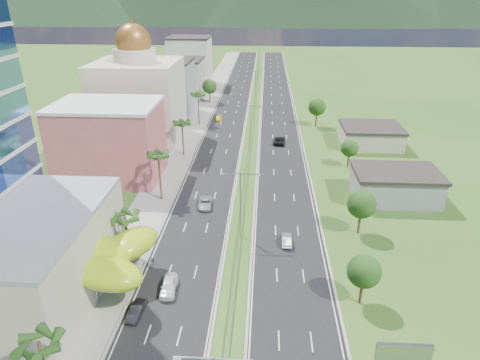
# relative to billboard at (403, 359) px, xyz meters

# --- Properties ---
(ground) EXTENTS (500.00, 500.00, 0.00)m
(ground) POSITION_rel_billboard_xyz_m (-17.00, 18.00, -4.42)
(ground) COLOR #2D5119
(ground) RESTS_ON ground
(road_left) EXTENTS (11.00, 260.00, 0.04)m
(road_left) POSITION_rel_billboard_xyz_m (-24.50, 108.00, -4.40)
(road_left) COLOR black
(road_left) RESTS_ON ground
(road_right) EXTENTS (11.00, 260.00, 0.04)m
(road_right) POSITION_rel_billboard_xyz_m (-9.50, 108.00, -4.40)
(road_right) COLOR black
(road_right) RESTS_ON ground
(sidewalk_left) EXTENTS (7.00, 260.00, 0.12)m
(sidewalk_left) POSITION_rel_billboard_xyz_m (-34.00, 108.00, -4.36)
(sidewalk_left) COLOR gray
(sidewalk_left) RESTS_ON ground
(median_guardrail) EXTENTS (0.10, 216.06, 0.76)m
(median_guardrail) POSITION_rel_billboard_xyz_m (-17.00, 89.99, -3.80)
(median_guardrail) COLOR gray
(median_guardrail) RESTS_ON ground
(streetlight_median_b) EXTENTS (6.04, 0.25, 11.00)m
(streetlight_median_b) POSITION_rel_billboard_xyz_m (-17.00, 28.00, 2.33)
(streetlight_median_b) COLOR gray
(streetlight_median_b) RESTS_ON ground
(streetlight_median_c) EXTENTS (6.04, 0.25, 11.00)m
(streetlight_median_c) POSITION_rel_billboard_xyz_m (-17.00, 68.00, 2.33)
(streetlight_median_c) COLOR gray
(streetlight_median_c) RESTS_ON ground
(streetlight_median_d) EXTENTS (6.04, 0.25, 11.00)m
(streetlight_median_d) POSITION_rel_billboard_xyz_m (-17.00, 113.00, 2.33)
(streetlight_median_d) COLOR gray
(streetlight_median_d) RESTS_ON ground
(streetlight_median_e) EXTENTS (6.04, 0.25, 11.00)m
(streetlight_median_e) POSITION_rel_billboard_xyz_m (-17.00, 158.00, 2.33)
(streetlight_median_e) COLOR gray
(streetlight_median_e) RESTS_ON ground
(lime_canopy) EXTENTS (18.00, 15.00, 7.40)m
(lime_canopy) POSITION_rel_billboard_xyz_m (-37.00, 14.00, 0.57)
(lime_canopy) COLOR #94BB12
(lime_canopy) RESTS_ON ground
(pink_shophouse) EXTENTS (20.00, 15.00, 15.00)m
(pink_shophouse) POSITION_rel_billboard_xyz_m (-45.00, 50.00, 3.08)
(pink_shophouse) COLOR #B44953
(pink_shophouse) RESTS_ON ground
(domed_building) EXTENTS (20.00, 20.00, 28.70)m
(domed_building) POSITION_rel_billboard_xyz_m (-45.00, 73.00, 6.93)
(domed_building) COLOR beige
(domed_building) RESTS_ON ground
(midrise_grey) EXTENTS (16.00, 15.00, 16.00)m
(midrise_grey) POSITION_rel_billboard_xyz_m (-44.00, 98.00, 3.58)
(midrise_grey) COLOR gray
(midrise_grey) RESTS_ON ground
(midrise_beige) EXTENTS (16.00, 15.00, 13.00)m
(midrise_beige) POSITION_rel_billboard_xyz_m (-44.00, 120.00, 2.08)
(midrise_beige) COLOR #B5AD95
(midrise_beige) RESTS_ON ground
(midrise_white) EXTENTS (16.00, 15.00, 18.00)m
(midrise_white) POSITION_rel_billboard_xyz_m (-44.00, 143.00, 4.58)
(midrise_white) COLOR silver
(midrise_white) RESTS_ON ground
(billboard) EXTENTS (5.20, 0.35, 6.20)m
(billboard) POSITION_rel_billboard_xyz_m (0.00, 0.00, 0.00)
(billboard) COLOR gray
(billboard) RESTS_ON ground
(shed_near) EXTENTS (15.00, 10.00, 5.00)m
(shed_near) POSITION_rel_billboard_xyz_m (11.00, 43.00, -1.92)
(shed_near) COLOR gray
(shed_near) RESTS_ON ground
(shed_far) EXTENTS (14.00, 12.00, 4.40)m
(shed_far) POSITION_rel_billboard_xyz_m (13.00, 73.00, -2.22)
(shed_far) COLOR #B5AD95
(shed_far) RESTS_ON ground
(palm_tree_a) EXTENTS (3.60, 3.60, 9.10)m
(palm_tree_a) POSITION_rel_billboard_xyz_m (-32.50, -4.00, 3.60)
(palm_tree_a) COLOR #47301C
(palm_tree_a) RESTS_ON ground
(palm_tree_b) EXTENTS (3.60, 3.60, 8.10)m
(palm_tree_b) POSITION_rel_billboard_xyz_m (-32.50, 20.00, 2.64)
(palm_tree_b) COLOR #47301C
(palm_tree_b) RESTS_ON ground
(palm_tree_c) EXTENTS (3.60, 3.60, 9.60)m
(palm_tree_c) POSITION_rel_billboard_xyz_m (-32.50, 40.00, 4.08)
(palm_tree_c) COLOR #47301C
(palm_tree_c) RESTS_ON ground
(palm_tree_d) EXTENTS (3.60, 3.60, 8.60)m
(palm_tree_d) POSITION_rel_billboard_xyz_m (-32.50, 63.00, 3.12)
(palm_tree_d) COLOR #47301C
(palm_tree_d) RESTS_ON ground
(palm_tree_e) EXTENTS (3.60, 3.60, 9.40)m
(palm_tree_e) POSITION_rel_billboard_xyz_m (-32.50, 88.00, 3.89)
(palm_tree_e) COLOR #47301C
(palm_tree_e) RESTS_ON ground
(leafy_tree_lfar) EXTENTS (4.90, 4.90, 8.05)m
(leafy_tree_lfar) POSITION_rel_billboard_xyz_m (-32.50, 113.00, 1.16)
(leafy_tree_lfar) COLOR #47301C
(leafy_tree_lfar) RESTS_ON ground
(leafy_tree_ra) EXTENTS (4.20, 4.20, 6.90)m
(leafy_tree_ra) POSITION_rel_billboard_xyz_m (-1.00, 13.00, 0.35)
(leafy_tree_ra) COLOR #47301C
(leafy_tree_ra) RESTS_ON ground
(leafy_tree_rb) EXTENTS (4.55, 4.55, 7.47)m
(leafy_tree_rb) POSITION_rel_billboard_xyz_m (2.00, 30.00, 0.76)
(leafy_tree_rb) COLOR #47301C
(leafy_tree_rb) RESTS_ON ground
(leafy_tree_rc) EXTENTS (3.85, 3.85, 6.33)m
(leafy_tree_rc) POSITION_rel_billboard_xyz_m (5.00, 58.00, -0.05)
(leafy_tree_rc) COLOR #47301C
(leafy_tree_rc) RESTS_ON ground
(leafy_tree_rd) EXTENTS (4.90, 4.90, 8.05)m
(leafy_tree_rd) POSITION_rel_billboard_xyz_m (1.00, 88.00, 1.16)
(leafy_tree_rd) COLOR #47301C
(leafy_tree_rd) RESTS_ON ground
(mountain_ridge) EXTENTS (860.00, 140.00, 90.00)m
(mountain_ridge) POSITION_rel_billboard_xyz_m (43.00, 468.00, -4.42)
(mountain_ridge) COLOR black
(mountain_ridge) RESTS_ON ground
(car_white_near_left) EXTENTS (2.22, 4.95, 1.65)m
(car_white_near_left) POSITION_rel_billboard_xyz_m (-25.49, 13.76, -3.55)
(car_white_near_left) COLOR white
(car_white_near_left) RESTS_ON road_left
(car_dark_left) EXTENTS (1.72, 4.13, 1.33)m
(car_dark_left) POSITION_rel_billboard_xyz_m (-28.43, 9.01, -3.72)
(car_dark_left) COLOR black
(car_dark_left) RESTS_ON road_left
(car_silver_mid_left) EXTENTS (2.65, 5.17, 1.40)m
(car_silver_mid_left) POSITION_rel_billboard_xyz_m (-23.93, 37.44, -3.68)
(car_silver_mid_left) COLOR #A9ACB1
(car_silver_mid_left) RESTS_ON road_left
(car_yellow_far_left) EXTENTS (1.81, 4.30, 1.24)m
(car_yellow_far_left) POSITION_rel_billboard_xyz_m (-27.13, 92.27, -3.76)
(car_yellow_far_left) COLOR yellow
(car_yellow_far_left) RESTS_ON road_left
(car_silver_right) EXTENTS (1.48, 4.09, 1.34)m
(car_silver_right) POSITION_rel_billboard_xyz_m (-9.70, 26.06, -3.71)
(car_silver_right) COLOR #979A9E
(car_silver_right) RESTS_ON road_right
(car_dark_far_right) EXTENTS (3.19, 5.99, 1.60)m
(car_dark_far_right) POSITION_rel_billboard_xyz_m (-9.78, 72.69, -3.58)
(car_dark_far_right) COLOR black
(car_dark_far_right) RESTS_ON road_right
(motorcycle) EXTENTS (0.99, 2.19, 1.35)m
(motorcycle) POSITION_rel_billboard_xyz_m (-29.30, 19.43, -3.71)
(motorcycle) COLOR black
(motorcycle) RESTS_ON road_left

